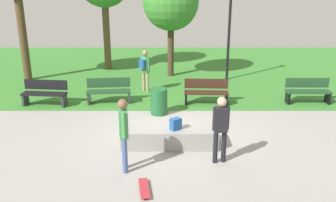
{
  "coord_description": "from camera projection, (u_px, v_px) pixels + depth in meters",
  "views": [
    {
      "loc": [
        -0.09,
        -10.13,
        4.39
      ],
      "look_at": [
        -0.06,
        -0.19,
        1.02
      ],
      "focal_mm": 38.7,
      "sensor_mm": 36.0,
      "label": 1
    }
  ],
  "objects": [
    {
      "name": "park_bench_by_oak",
      "position": [
        205.0,
        91.0,
        13.23
      ],
      "size": [
        1.62,
        0.55,
        0.91
      ],
      "color": "#331E14",
      "rests_on": "ground_plane"
    },
    {
      "name": "tree_tall_oak",
      "position": [
        169.0,
        3.0,
        16.18
      ],
      "size": [
        2.52,
        2.52,
        4.64
      ],
      "color": "#42301E",
      "rests_on": "grass_lawn"
    },
    {
      "name": "park_bench_near_lamppost",
      "position": [
        108.0,
        90.0,
        13.35
      ],
      "size": [
        1.64,
        0.63,
        0.91
      ],
      "color": "#1E4223",
      "rests_on": "ground_plane"
    },
    {
      "name": "ground_plane",
      "position": [
        170.0,
        131.0,
        11.0
      ],
      "size": [
        28.0,
        28.0,
        0.0
      ],
      "primitive_type": "plane",
      "color": "gray"
    },
    {
      "name": "trash_bin",
      "position": [
        158.0,
        101.0,
        12.24
      ],
      "size": [
        0.57,
        0.57,
        0.9
      ],
      "primitive_type": "cylinder",
      "color": "#1E592D",
      "rests_on": "ground_plane"
    },
    {
      "name": "skater_performing_trick",
      "position": [
        220.0,
        125.0,
        8.82
      ],
      "size": [
        0.42,
        0.26,
        1.72
      ],
      "color": "black",
      "rests_on": "ground_plane"
    },
    {
      "name": "grass_lawn",
      "position": [
        169.0,
        69.0,
        18.45
      ],
      "size": [
        26.6,
        12.26,
        0.01
      ],
      "primitive_type": "cube",
      "color": "#387A2D",
      "rests_on": "ground_plane"
    },
    {
      "name": "park_bench_near_path",
      "position": [
        306.0,
        90.0,
        13.36
      ],
      "size": [
        1.6,
        0.48,
        0.91
      ],
      "color": "#1E4223",
      "rests_on": "ground_plane"
    },
    {
      "name": "concrete_ledge",
      "position": [
        168.0,
        137.0,
        9.94
      ],
      "size": [
        2.62,
        0.74,
        0.51
      ],
      "primitive_type": "cube",
      "color": "gray",
      "rests_on": "ground_plane"
    },
    {
      "name": "lamp_post",
      "position": [
        228.0,
        25.0,
        15.82
      ],
      "size": [
        0.28,
        0.28,
        4.02
      ],
      "color": "black",
      "rests_on": "ground_plane"
    },
    {
      "name": "skater_watching",
      "position": [
        122.0,
        129.0,
        8.39
      ],
      "size": [
        0.25,
        0.42,
        1.81
      ],
      "color": "#3F5184",
      "rests_on": "ground_plane"
    },
    {
      "name": "backpack_on_ledge",
      "position": [
        174.0,
        124.0,
        9.75
      ],
      "size": [
        0.34,
        0.32,
        0.32
      ],
      "primitive_type": "cube",
      "rotation": [
        0.0,
        0.0,
        0.6
      ],
      "color": "#1E4C8C",
      "rests_on": "concrete_ledge"
    },
    {
      "name": "skateboard_by_ledge",
      "position": [
        143.0,
        188.0,
        7.87
      ],
      "size": [
        0.32,
        0.82,
        0.08
      ],
      "color": "#A5262D",
      "rests_on": "ground_plane"
    },
    {
      "name": "pedestrian_with_backpack",
      "position": [
        144.0,
        67.0,
        14.52
      ],
      "size": [
        0.44,
        0.45,
        1.7
      ],
      "color": "tan",
      "rests_on": "ground_plane"
    },
    {
      "name": "skateboard_spare",
      "position": [
        193.0,
        143.0,
        10.04
      ],
      "size": [
        0.59,
        0.79,
        0.08
      ],
      "color": "#A5262D",
      "rests_on": "ground_plane"
    },
    {
      "name": "park_bench_far_right",
      "position": [
        43.0,
        92.0,
        13.08
      ],
      "size": [
        1.64,
        0.63,
        0.91
      ],
      "color": "black",
      "rests_on": "ground_plane"
    }
  ]
}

